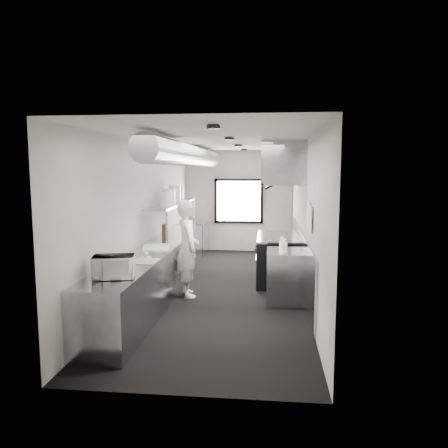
% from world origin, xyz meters
% --- Properties ---
extents(floor, '(3.00, 8.00, 0.01)m').
position_xyz_m(floor, '(0.00, 0.00, 0.00)').
color(floor, black).
rests_on(floor, ground).
extents(ceiling, '(3.00, 8.00, 0.01)m').
position_xyz_m(ceiling, '(0.00, 0.00, 2.80)').
color(ceiling, beige).
rests_on(ceiling, wall_back).
extents(wall_back, '(3.00, 0.02, 2.80)m').
position_xyz_m(wall_back, '(0.00, 4.00, 1.40)').
color(wall_back, '#BAB8B1').
rests_on(wall_back, floor).
extents(wall_front, '(3.00, 0.02, 2.80)m').
position_xyz_m(wall_front, '(0.00, -4.00, 1.40)').
color(wall_front, '#BAB8B1').
rests_on(wall_front, floor).
extents(wall_left, '(0.02, 8.00, 2.80)m').
position_xyz_m(wall_left, '(-1.50, 0.00, 1.40)').
color(wall_left, '#BAB8B1').
rests_on(wall_left, floor).
extents(wall_right, '(0.02, 8.00, 2.80)m').
position_xyz_m(wall_right, '(1.50, 0.00, 1.40)').
color(wall_right, '#BAB8B1').
rests_on(wall_right, floor).
extents(wall_cladding, '(0.03, 5.50, 1.10)m').
position_xyz_m(wall_cladding, '(1.48, 0.30, 0.55)').
color(wall_cladding, gray).
rests_on(wall_cladding, wall_right).
extents(hvac_duct, '(0.40, 6.40, 0.40)m').
position_xyz_m(hvac_duct, '(-0.70, 0.40, 2.55)').
color(hvac_duct, gray).
rests_on(hvac_duct, ceiling).
extents(service_window, '(1.36, 0.05, 1.25)m').
position_xyz_m(service_window, '(0.00, 3.96, 1.40)').
color(service_window, white).
rests_on(service_window, wall_back).
extents(exhaust_hood, '(0.81, 2.20, 0.88)m').
position_xyz_m(exhaust_hood, '(1.10, 0.70, 2.39)').
color(exhaust_hood, gray).
rests_on(exhaust_hood, ceiling).
extents(prep_counter, '(0.70, 6.00, 0.90)m').
position_xyz_m(prep_counter, '(-1.15, -0.50, 0.45)').
color(prep_counter, gray).
rests_on(prep_counter, floor).
extents(pass_shelf, '(0.45, 3.00, 0.68)m').
position_xyz_m(pass_shelf, '(-1.19, 1.00, 1.54)').
color(pass_shelf, gray).
rests_on(pass_shelf, prep_counter).
extents(range, '(0.88, 1.60, 0.94)m').
position_xyz_m(range, '(1.04, 0.70, 0.47)').
color(range, black).
rests_on(range, floor).
extents(bottle_station, '(0.65, 0.80, 0.90)m').
position_xyz_m(bottle_station, '(1.15, -0.70, 0.45)').
color(bottle_station, gray).
rests_on(bottle_station, floor).
extents(far_work_table, '(0.70, 1.20, 0.90)m').
position_xyz_m(far_work_table, '(-1.15, 3.20, 0.45)').
color(far_work_table, gray).
rests_on(far_work_table, floor).
extents(notice_sheet_a, '(0.02, 0.28, 0.38)m').
position_xyz_m(notice_sheet_a, '(1.47, -1.20, 1.60)').
color(notice_sheet_a, white).
rests_on(notice_sheet_a, wall_right).
extents(notice_sheet_b, '(0.02, 0.28, 0.38)m').
position_xyz_m(notice_sheet_b, '(1.47, -1.55, 1.55)').
color(notice_sheet_b, white).
rests_on(notice_sheet_b, wall_right).
extents(line_cook, '(0.63, 0.75, 1.74)m').
position_xyz_m(line_cook, '(-0.60, -0.51, 0.87)').
color(line_cook, white).
rests_on(line_cook, floor).
extents(microwave, '(0.55, 0.47, 0.29)m').
position_xyz_m(microwave, '(-1.12, -2.81, 1.04)').
color(microwave, white).
rests_on(microwave, prep_counter).
extents(deli_tub_a, '(0.16, 0.16, 0.09)m').
position_xyz_m(deli_tub_a, '(-1.25, -2.76, 0.95)').
color(deli_tub_a, silver).
rests_on(deli_tub_a, prep_counter).
extents(deli_tub_b, '(0.17, 0.17, 0.10)m').
position_xyz_m(deli_tub_b, '(-1.30, -2.54, 0.95)').
color(deli_tub_b, silver).
rests_on(deli_tub_b, prep_counter).
extents(newspaper, '(0.36, 0.45, 0.01)m').
position_xyz_m(newspaper, '(-1.00, -1.81, 0.91)').
color(newspaper, silver).
rests_on(newspaper, prep_counter).
extents(small_plate, '(0.21, 0.21, 0.01)m').
position_xyz_m(small_plate, '(-1.07, -1.54, 0.91)').
color(small_plate, silver).
rests_on(small_plate, prep_counter).
extents(pastry, '(0.09, 0.09, 0.09)m').
position_xyz_m(pastry, '(-1.07, -1.54, 0.96)').
color(pastry, '#DEBB74').
rests_on(pastry, small_plate).
extents(cutting_board, '(0.57, 0.69, 0.02)m').
position_xyz_m(cutting_board, '(-1.14, -0.63, 0.91)').
color(cutting_board, white).
rests_on(cutting_board, prep_counter).
extents(knife_block, '(0.16, 0.26, 0.27)m').
position_xyz_m(knife_block, '(-1.26, 0.50, 1.03)').
color(knife_block, brown).
rests_on(knife_block, prep_counter).
extents(plate_stack_a, '(0.27, 0.27, 0.27)m').
position_xyz_m(plate_stack_a, '(-1.19, 0.35, 1.71)').
color(plate_stack_a, silver).
rests_on(plate_stack_a, pass_shelf).
extents(plate_stack_b, '(0.32, 0.32, 0.31)m').
position_xyz_m(plate_stack_b, '(-1.21, 0.73, 1.73)').
color(plate_stack_b, silver).
rests_on(plate_stack_b, pass_shelf).
extents(plate_stack_c, '(0.34, 0.34, 0.38)m').
position_xyz_m(plate_stack_c, '(-1.18, 1.11, 1.76)').
color(plate_stack_c, silver).
rests_on(plate_stack_c, pass_shelf).
extents(plate_stack_d, '(0.25, 0.25, 0.36)m').
position_xyz_m(plate_stack_d, '(-1.22, 1.70, 1.75)').
color(plate_stack_d, silver).
rests_on(plate_stack_d, pass_shelf).
extents(squeeze_bottle_a, '(0.06, 0.06, 0.16)m').
position_xyz_m(squeeze_bottle_a, '(1.09, -0.97, 0.98)').
color(squeeze_bottle_a, white).
rests_on(squeeze_bottle_a, bottle_station).
extents(squeeze_bottle_b, '(0.07, 0.07, 0.18)m').
position_xyz_m(squeeze_bottle_b, '(1.14, -0.86, 0.99)').
color(squeeze_bottle_b, white).
rests_on(squeeze_bottle_b, bottle_station).
extents(squeeze_bottle_c, '(0.07, 0.07, 0.17)m').
position_xyz_m(squeeze_bottle_c, '(1.06, -0.73, 0.99)').
color(squeeze_bottle_c, white).
rests_on(squeeze_bottle_c, bottle_station).
extents(squeeze_bottle_d, '(0.07, 0.07, 0.19)m').
position_xyz_m(squeeze_bottle_d, '(1.12, -0.60, 1.00)').
color(squeeze_bottle_d, white).
rests_on(squeeze_bottle_d, bottle_station).
extents(squeeze_bottle_e, '(0.08, 0.08, 0.20)m').
position_xyz_m(squeeze_bottle_e, '(1.09, -0.43, 1.00)').
color(squeeze_bottle_e, white).
rests_on(squeeze_bottle_e, bottle_station).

